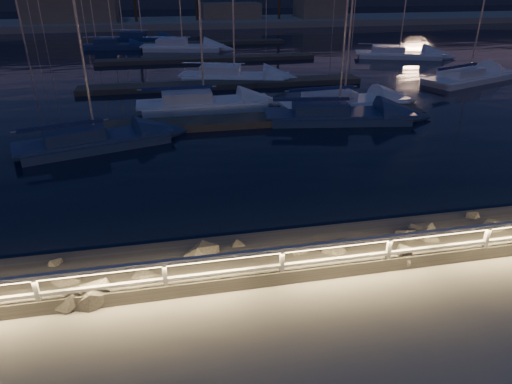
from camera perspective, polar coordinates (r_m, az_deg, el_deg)
The scene contains 15 objects.
ground at distance 12.96m, azimuth 11.92°, elevation -9.82°, with size 400.00×400.00×0.00m, color gray.
harbor_water at distance 41.90m, azimuth -5.05°, elevation 13.98°, with size 400.00×440.00×0.60m.
guard_rail at distance 12.50m, azimuth 11.94°, elevation -6.97°, with size 44.11×0.12×1.06m.
floating_docks at distance 43.05m, azimuth -5.30°, elevation 15.05°, with size 22.00×36.00×0.40m.
far_shore at distance 84.05m, azimuth -8.93°, elevation 20.45°, with size 160.00×14.00×5.20m.
sailboat_b at distance 24.62m, azimuth -19.89°, elevation 6.18°, with size 7.99×4.39×13.14m.
sailboat_c at distance 30.90m, azimuth 10.55°, elevation 11.03°, with size 8.79×3.34×14.58m.
sailboat_d at distance 28.09m, azimuth 9.78°, elevation 9.61°, with size 9.09×3.95×14.88m.
sailboat_f at distance 30.24m, azimuth -6.94°, elevation 11.00°, with size 8.63×2.80×14.58m.
sailboat_g at distance 38.69m, azimuth -3.09°, elevation 14.32°, with size 9.23×4.88×15.10m.
sailboat_h at distance 42.06m, azimuth 24.90°, elevation 12.96°, with size 9.46×5.71×15.51m.
sailboat_i at distance 58.94m, azimuth -17.54°, elevation 17.11°, with size 7.24×2.92×12.06m.
sailboat_k at distance 55.72m, azimuth -9.43°, elevation 17.50°, with size 9.67×4.66×15.83m.
sailboat_l at distance 52.32m, azimuth 17.16°, elevation 16.21°, with size 9.24×5.40×15.11m.
sailboat_n at distance 64.50m, azimuth -14.24°, elevation 18.15°, with size 8.64×4.19×14.19m.
Camera 1 is at (-4.64, -9.58, 7.38)m, focal length 32.00 mm.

